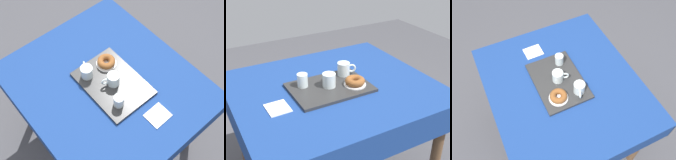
# 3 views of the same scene
# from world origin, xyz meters

# --- Properties ---
(ground_plane) EXTENTS (6.00, 6.00, 0.00)m
(ground_plane) POSITION_xyz_m (0.00, 0.00, 0.00)
(ground_plane) COLOR #47474C
(dining_table) EXTENTS (1.17, 1.02, 0.78)m
(dining_table) POSITION_xyz_m (0.00, 0.00, 0.66)
(dining_table) COLOR navy
(dining_table) RESTS_ON ground
(serving_tray) EXTENTS (0.45, 0.33, 0.02)m
(serving_tray) POSITION_xyz_m (0.03, 0.03, 0.78)
(serving_tray) COLOR #2D2D2D
(serving_tray) RESTS_ON dining_table
(tea_mug_left) EXTENTS (0.08, 0.11, 0.08)m
(tea_mug_left) POSITION_xyz_m (0.04, 0.02, 0.83)
(tea_mug_left) COLOR silver
(tea_mug_left) RESTS_ON serving_tray
(tea_mug_right) EXTENTS (0.11, 0.08, 0.08)m
(tea_mug_right) POSITION_xyz_m (-0.11, -0.06, 0.83)
(tea_mug_right) COLOR silver
(tea_mug_right) RESTS_ON serving_tray
(water_glass_near) EXTENTS (0.06, 0.06, 0.08)m
(water_glass_near) POSITION_xyz_m (0.17, -0.05, 0.83)
(water_glass_near) COLOR silver
(water_glass_near) RESTS_ON serving_tray
(donut_plate_left) EXTENTS (0.13, 0.13, 0.01)m
(donut_plate_left) POSITION_xyz_m (-0.10, 0.08, 0.80)
(donut_plate_left) COLOR white
(donut_plate_left) RESTS_ON serving_tray
(sugar_donut_left) EXTENTS (0.12, 0.12, 0.04)m
(sugar_donut_left) POSITION_xyz_m (-0.10, 0.08, 0.82)
(sugar_donut_left) COLOR brown
(sugar_donut_left) RESTS_ON donut_plate_left
(paper_napkin) EXTENTS (0.12, 0.13, 0.01)m
(paper_napkin) POSITION_xyz_m (0.37, 0.08, 0.78)
(paper_napkin) COLOR white
(paper_napkin) RESTS_ON dining_table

